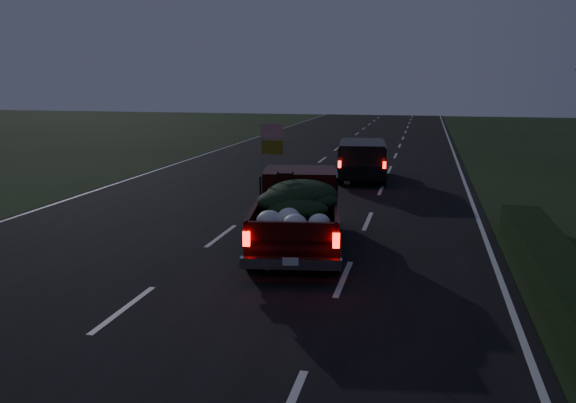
% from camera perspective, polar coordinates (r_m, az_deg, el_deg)
% --- Properties ---
extents(ground, '(120.00, 120.00, 0.00)m').
position_cam_1_polar(ground, '(10.66, -16.29, -10.52)').
color(ground, black).
rests_on(ground, ground).
extents(road_asphalt, '(14.00, 120.00, 0.02)m').
position_cam_1_polar(road_asphalt, '(10.65, -16.29, -10.47)').
color(road_asphalt, black).
rests_on(road_asphalt, ground).
extents(hedge_row, '(1.00, 10.00, 0.60)m').
position_cam_1_polar(hedge_row, '(12.35, 25.84, -6.63)').
color(hedge_row, black).
rests_on(hedge_row, ground).
extents(pickup_truck, '(2.79, 5.40, 2.70)m').
position_cam_1_polar(pickup_truck, '(13.71, 1.04, -0.52)').
color(pickup_truck, '#330806').
rests_on(pickup_truck, ground).
extents(lead_suv, '(2.33, 4.64, 1.28)m').
position_cam_1_polar(lead_suv, '(23.39, 7.54, 4.57)').
color(lead_suv, black).
rests_on(lead_suv, ground).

